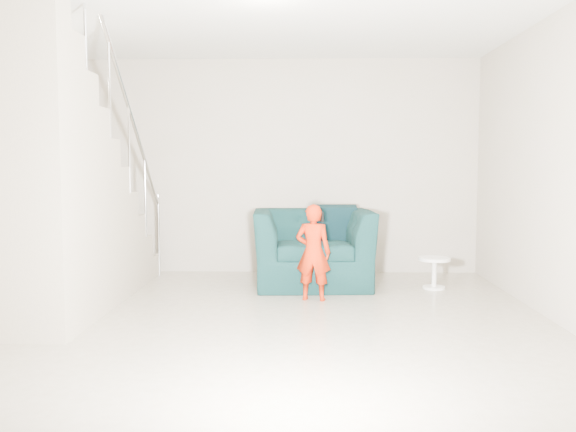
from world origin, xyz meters
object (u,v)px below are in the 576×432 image
object	(u,v)px
armchair	(313,248)
side_table	(434,268)
staircase	(54,211)
toddler	(313,252)

from	to	relation	value
armchair	side_table	bearing A→B (deg)	-10.61
armchair	staircase	bearing A→B (deg)	-153.97
armchair	toddler	size ratio (longest dim) A/B	1.35
side_table	staircase	xyz separation A→B (m)	(-3.76, -1.17, 0.71)
armchair	staircase	xyz separation A→B (m)	(-2.41, -1.34, 0.52)
toddler	staircase	bearing A→B (deg)	24.16
side_table	staircase	bearing A→B (deg)	-162.74
side_table	staircase	world-z (taller)	staircase
armchair	staircase	size ratio (longest dim) A/B	0.37
toddler	staircase	xyz separation A→B (m)	(-2.41, -0.56, 0.46)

